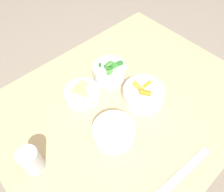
% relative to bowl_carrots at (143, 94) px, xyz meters
% --- Properties ---
extents(ground_plane, '(10.00, 10.00, 0.00)m').
position_rel_bowl_carrots_xyz_m(ground_plane, '(0.07, -0.04, -0.77)').
color(ground_plane, gray).
extents(dining_table, '(1.06, 0.85, 0.74)m').
position_rel_bowl_carrots_xyz_m(dining_table, '(0.07, -0.04, -0.15)').
color(dining_table, tan).
rests_on(dining_table, ground_plane).
extents(bowl_carrots, '(0.17, 0.17, 0.08)m').
position_rel_bowl_carrots_xyz_m(bowl_carrots, '(0.00, 0.00, 0.00)').
color(bowl_carrots, white).
rests_on(bowl_carrots, dining_table).
extents(bowl_greens, '(0.15, 0.15, 0.10)m').
position_rel_bowl_carrots_xyz_m(bowl_greens, '(0.02, -0.19, 0.00)').
color(bowl_greens, white).
rests_on(bowl_greens, dining_table).
extents(bowl_beans_hotdog, '(0.16, 0.16, 0.05)m').
position_rel_bowl_carrots_xyz_m(bowl_beans_hotdog, '(0.21, 0.04, -0.01)').
color(bowl_beans_hotdog, silver).
rests_on(bowl_beans_hotdog, dining_table).
extents(bowl_cookies, '(0.15, 0.15, 0.05)m').
position_rel_bowl_carrots_xyz_m(bowl_cookies, '(0.18, -0.18, -0.01)').
color(bowl_cookies, white).
rests_on(bowl_cookies, dining_table).
extents(ruler, '(0.31, 0.05, 0.00)m').
position_rel_bowl_carrots_xyz_m(ruler, '(0.15, 0.30, -0.03)').
color(ruler, '#EFB7C6').
rests_on(ruler, dining_table).
extents(cup, '(0.07, 0.07, 0.11)m').
position_rel_bowl_carrots_xyz_m(cup, '(0.49, -0.05, 0.02)').
color(cup, '#B2B7C1').
rests_on(cup, dining_table).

